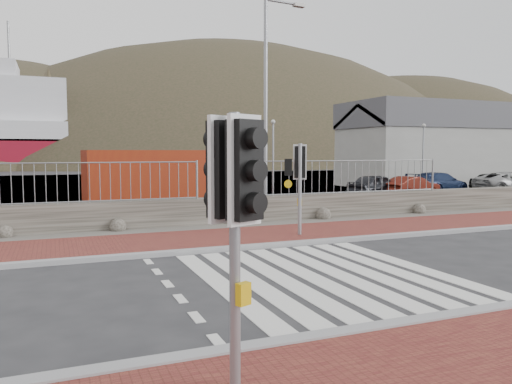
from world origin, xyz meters
name	(u,v)px	position (x,y,z in m)	size (l,w,h in m)	color
ground	(324,275)	(0.00, 0.00, 0.00)	(220.00, 220.00, 0.00)	#28282B
sidewalk_far	(243,237)	(0.00, 4.50, 0.04)	(40.00, 3.00, 0.08)	brown
kerb_near	(430,320)	(0.00, -3.00, 0.05)	(40.00, 0.25, 0.12)	gray
kerb_far	(264,246)	(0.00, 3.00, 0.05)	(40.00, 0.25, 0.12)	gray
zebra_crossing	(324,275)	(0.00, 0.00, 0.01)	(4.62, 5.60, 0.01)	silver
gravel_strip	(221,227)	(0.00, 6.50, 0.03)	(40.00, 1.50, 0.06)	#59544C
stone_wall	(214,211)	(0.00, 7.30, 0.45)	(40.00, 0.60, 0.90)	#403C34
railing	(215,170)	(0.00, 7.15, 1.82)	(18.07, 0.07, 1.22)	gray
quay	(128,186)	(0.00, 27.90, 0.00)	(120.00, 40.00, 0.50)	#4C4C4F
water	(92,169)	(0.00, 62.90, 0.00)	(220.00, 50.00, 0.05)	#3F4C54
harbor_building	(430,144)	(20.00, 19.90, 2.93)	(12.20, 6.20, 5.80)	#9E9E99
hills_backdrop	(123,285)	(6.74, 87.90, -23.05)	(254.00, 90.00, 100.00)	#2C2E1B
traffic_signal_near	(235,194)	(-3.25, -3.90, 2.02)	(0.46, 0.38, 2.81)	gray
traffic_signal_far	(299,170)	(1.52, 4.10, 1.92)	(0.65, 0.44, 2.66)	gray
streetlight	(269,96)	(2.35, 8.11, 4.42)	(1.67, 0.33, 7.86)	gray
shipping_container	(146,175)	(-0.53, 17.12, 1.25)	(6.00, 2.50, 2.50)	#943310
car_a	(377,186)	(11.01, 13.58, 0.62)	(1.47, 3.64, 1.24)	black
car_b	(412,187)	(12.85, 13.02, 0.56)	(1.18, 3.37, 1.11)	#52140B
car_c	(438,183)	(15.62, 14.13, 0.63)	(1.75, 4.31, 1.25)	#162346
car_d	(511,182)	(20.41, 13.29, 0.61)	(2.03, 4.40, 1.22)	#A5A5A5
car_e	(493,182)	(20.27, 14.49, 0.58)	(1.36, 3.39, 1.16)	black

